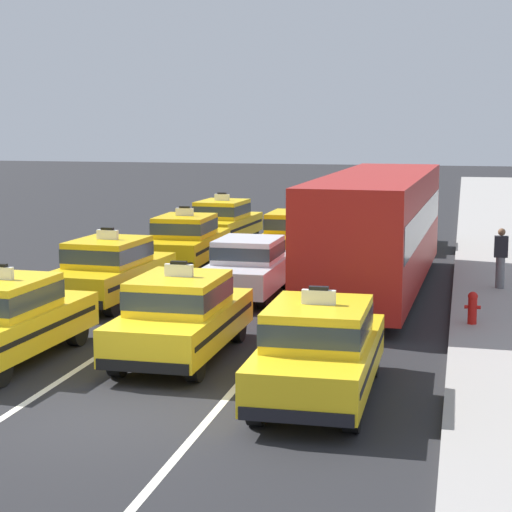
{
  "coord_description": "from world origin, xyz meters",
  "views": [
    {
      "loc": [
        5.4,
        -13.01,
        4.7
      ],
      "look_at": [
        0.41,
        8.79,
        1.3
      ],
      "focal_mm": 63.8,
      "sensor_mm": 36.0,
      "label": 1
    }
  ],
  "objects_px": {
    "taxi_center_nearest": "(181,315)",
    "taxi_left_nearest": "(4,318)",
    "taxi_right_third": "(396,223)",
    "fire_hydrant": "(473,306)",
    "taxi_right_nearest": "(319,349)",
    "taxi_left_third": "(186,240)",
    "bus_right_second": "(378,226)",
    "taxi_left_second": "(110,269)",
    "sedan_center_second": "(249,266)",
    "taxi_center_third": "(295,235)",
    "taxi_left_fourth": "(223,221)",
    "pedestrian_mid_block": "(501,258)"
  },
  "relations": [
    {
      "from": "fire_hydrant",
      "to": "taxi_left_second",
      "type": "bearing_deg",
      "value": 173.19
    },
    {
      "from": "taxi_left_third",
      "to": "bus_right_second",
      "type": "relative_size",
      "value": 0.41
    },
    {
      "from": "taxi_right_nearest",
      "to": "pedestrian_mid_block",
      "type": "relative_size",
      "value": 2.81
    },
    {
      "from": "taxi_center_nearest",
      "to": "taxi_center_third",
      "type": "height_order",
      "value": "same"
    },
    {
      "from": "fire_hydrant",
      "to": "taxi_right_nearest",
      "type": "bearing_deg",
      "value": -113.87
    },
    {
      "from": "taxi_center_nearest",
      "to": "fire_hydrant",
      "type": "relative_size",
      "value": 6.26
    },
    {
      "from": "taxi_left_nearest",
      "to": "taxi_right_nearest",
      "type": "bearing_deg",
      "value": -8.82
    },
    {
      "from": "taxi_right_third",
      "to": "pedestrian_mid_block",
      "type": "height_order",
      "value": "taxi_right_third"
    },
    {
      "from": "taxi_left_second",
      "to": "sedan_center_second",
      "type": "distance_m",
      "value": 3.63
    },
    {
      "from": "taxi_left_nearest",
      "to": "taxi_center_third",
      "type": "height_order",
      "value": "same"
    },
    {
      "from": "taxi_center_third",
      "to": "pedestrian_mid_block",
      "type": "relative_size",
      "value": 2.81
    },
    {
      "from": "taxi_left_second",
      "to": "taxi_left_third",
      "type": "bearing_deg",
      "value": 87.94
    },
    {
      "from": "taxi_center_third",
      "to": "taxi_right_nearest",
      "type": "bearing_deg",
      "value": -78.0
    },
    {
      "from": "taxi_left_nearest",
      "to": "taxi_right_third",
      "type": "height_order",
      "value": "same"
    },
    {
      "from": "taxi_right_nearest",
      "to": "fire_hydrant",
      "type": "height_order",
      "value": "taxi_right_nearest"
    },
    {
      "from": "taxi_left_nearest",
      "to": "sedan_center_second",
      "type": "height_order",
      "value": "taxi_left_nearest"
    },
    {
      "from": "taxi_left_third",
      "to": "taxi_left_second",
      "type": "bearing_deg",
      "value": -92.06
    },
    {
      "from": "taxi_left_fourth",
      "to": "bus_right_second",
      "type": "relative_size",
      "value": 0.41
    },
    {
      "from": "fire_hydrant",
      "to": "bus_right_second",
      "type": "bearing_deg",
      "value": 121.79
    },
    {
      "from": "taxi_left_fourth",
      "to": "sedan_center_second",
      "type": "height_order",
      "value": "taxi_left_fourth"
    },
    {
      "from": "bus_right_second",
      "to": "taxi_right_third",
      "type": "relative_size",
      "value": 2.47
    },
    {
      "from": "taxi_left_third",
      "to": "bus_right_second",
      "type": "xyz_separation_m",
      "value": [
        6.31,
        -2.86,
        0.94
      ]
    },
    {
      "from": "taxi_left_fourth",
      "to": "taxi_right_nearest",
      "type": "bearing_deg",
      "value": -70.25
    },
    {
      "from": "taxi_right_third",
      "to": "fire_hydrant",
      "type": "bearing_deg",
      "value": -78.39
    },
    {
      "from": "sedan_center_second",
      "to": "taxi_center_third",
      "type": "bearing_deg",
      "value": 89.18
    },
    {
      "from": "bus_right_second",
      "to": "taxi_center_nearest",
      "type": "bearing_deg",
      "value": -111.69
    },
    {
      "from": "taxi_right_third",
      "to": "pedestrian_mid_block",
      "type": "xyz_separation_m",
      "value": [
        3.42,
        -8.36,
        0.1
      ]
    },
    {
      "from": "taxi_right_third",
      "to": "taxi_left_third",
      "type": "bearing_deg",
      "value": -135.46
    },
    {
      "from": "taxi_left_third",
      "to": "taxi_right_nearest",
      "type": "height_order",
      "value": "same"
    },
    {
      "from": "taxi_left_second",
      "to": "taxi_right_third",
      "type": "distance_m",
      "value": 13.49
    },
    {
      "from": "taxi_left_fourth",
      "to": "pedestrian_mid_block",
      "type": "bearing_deg",
      "value": -38.19
    },
    {
      "from": "taxi_left_second",
      "to": "fire_hydrant",
      "type": "relative_size",
      "value": 6.38
    },
    {
      "from": "taxi_left_fourth",
      "to": "fire_hydrant",
      "type": "xyz_separation_m",
      "value": [
        9.05,
        -12.32,
        -0.33
      ]
    },
    {
      "from": "pedestrian_mid_block",
      "to": "fire_hydrant",
      "type": "distance_m",
      "value": 4.69
    },
    {
      "from": "taxi_left_fourth",
      "to": "fire_hydrant",
      "type": "height_order",
      "value": "taxi_left_fourth"
    },
    {
      "from": "taxi_left_nearest",
      "to": "taxi_left_second",
      "type": "relative_size",
      "value": 1.0
    },
    {
      "from": "taxi_left_second",
      "to": "taxi_left_fourth",
      "type": "xyz_separation_m",
      "value": [
        -0.01,
        11.24,
        0.0
      ]
    },
    {
      "from": "taxi_center_nearest",
      "to": "sedan_center_second",
      "type": "relative_size",
      "value": 1.06
    },
    {
      "from": "taxi_left_second",
      "to": "sedan_center_second",
      "type": "bearing_deg",
      "value": 24.83
    },
    {
      "from": "taxi_center_nearest",
      "to": "taxi_center_third",
      "type": "distance_m",
      "value": 12.53
    },
    {
      "from": "taxi_center_nearest",
      "to": "taxi_left_nearest",
      "type": "bearing_deg",
      "value": -161.88
    },
    {
      "from": "taxi_left_third",
      "to": "taxi_left_fourth",
      "type": "distance_m",
      "value": 5.41
    },
    {
      "from": "taxi_right_nearest",
      "to": "taxi_center_third",
      "type": "bearing_deg",
      "value": 102.0
    },
    {
      "from": "taxi_left_fourth",
      "to": "taxi_center_third",
      "type": "xyz_separation_m",
      "value": [
        3.4,
        -3.52,
        0.0
      ]
    },
    {
      "from": "taxi_right_third",
      "to": "fire_hydrant",
      "type": "xyz_separation_m",
      "value": [
        2.66,
        -12.97,
        -0.33
      ]
    },
    {
      "from": "sedan_center_second",
      "to": "taxi_left_second",
      "type": "bearing_deg",
      "value": -155.17
    },
    {
      "from": "taxi_left_second",
      "to": "fire_hydrant",
      "type": "distance_m",
      "value": 9.1
    },
    {
      "from": "bus_right_second",
      "to": "taxi_right_third",
      "type": "height_order",
      "value": "bus_right_second"
    },
    {
      "from": "taxi_left_second",
      "to": "taxi_center_nearest",
      "type": "distance_m",
      "value": 5.9
    },
    {
      "from": "taxi_center_third",
      "to": "taxi_left_nearest",
      "type": "bearing_deg",
      "value": -103.25
    }
  ]
}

